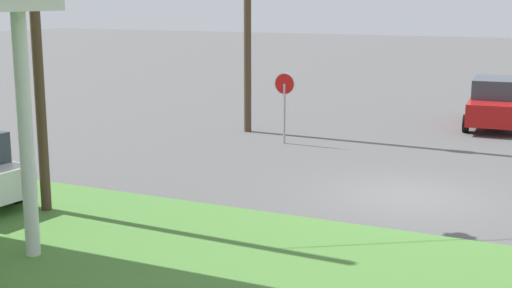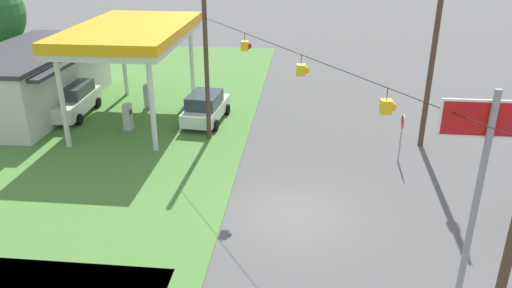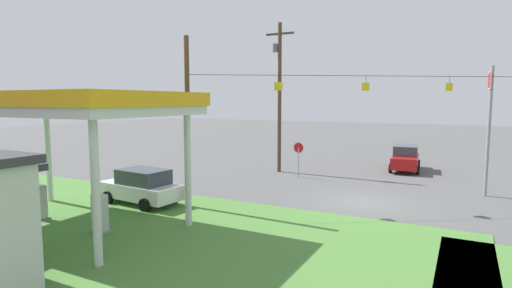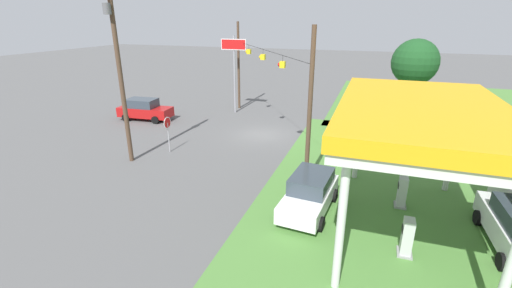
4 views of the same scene
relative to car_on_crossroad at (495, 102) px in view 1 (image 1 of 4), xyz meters
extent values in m
plane|color=#565656|center=(0.62, 11.50, -0.98)|extent=(160.00, 160.00, 0.00)
cylinder|color=silver|center=(6.27, 18.99, 1.41)|extent=(0.28, 0.28, 4.77)
cylinder|color=black|center=(9.30, 16.35, -0.64)|extent=(0.70, 0.28, 0.68)
cube|color=#AD1414|center=(-0.01, 0.09, -0.22)|extent=(2.22, 4.92, 0.84)
cube|color=#333D47|center=(0.02, -0.20, 0.57)|extent=(1.91, 2.76, 0.74)
cylinder|color=black|center=(0.82, 1.64, -0.64)|extent=(0.27, 0.70, 0.68)
cylinder|color=black|center=(1.05, -1.32, -0.64)|extent=(0.27, 0.70, 0.68)
cylinder|color=#99999E|center=(6.22, 6.55, 0.07)|extent=(0.08, 0.08, 2.10)
cylinder|color=white|center=(6.22, 6.55, 1.12)|extent=(0.80, 0.03, 0.80)
cylinder|color=red|center=(6.22, 6.55, 1.12)|extent=(0.70, 0.03, 0.70)
cylinder|color=#4C3828|center=(8.15, 16.50, 3.25)|extent=(0.24, 0.24, 8.47)
camera|label=1|loc=(-3.40, 29.15, 4.01)|focal=50.00mm
camera|label=2|loc=(-16.94, 11.31, 9.76)|focal=35.00mm
camera|label=3|loc=(-3.99, 32.32, 4.33)|focal=28.00mm
camera|label=4|loc=(25.19, 19.51, 7.76)|focal=24.00mm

